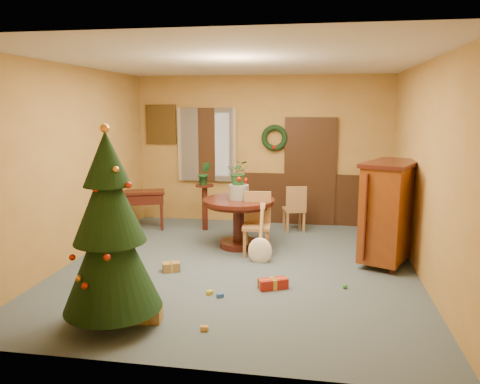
% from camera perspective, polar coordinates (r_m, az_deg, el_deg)
% --- Properties ---
extents(room_envelope, '(5.50, 5.50, 5.50)m').
position_cam_1_polar(room_envelope, '(9.25, 3.93, 3.00)').
color(room_envelope, '#3B4756').
rests_on(room_envelope, ground).
extents(dining_table, '(1.18, 1.18, 0.81)m').
position_cam_1_polar(dining_table, '(7.67, -0.15, -2.66)').
color(dining_table, black).
rests_on(dining_table, floor).
extents(urn, '(0.32, 0.32, 0.24)m').
position_cam_1_polar(urn, '(7.60, -0.15, 0.00)').
color(urn, slate).
rests_on(urn, dining_table).
extents(centerpiece_plant, '(0.36, 0.32, 0.41)m').
position_cam_1_polar(centerpiece_plant, '(7.55, -0.15, 2.41)').
color(centerpiece_plant, '#1E4C23').
rests_on(centerpiece_plant, urn).
extents(chair_near, '(0.45, 0.45, 0.98)m').
position_cam_1_polar(chair_near, '(7.36, 2.08, -3.56)').
color(chair_near, '#9A623D').
rests_on(chair_near, floor).
extents(chair_far, '(0.47, 0.47, 0.87)m').
position_cam_1_polar(chair_far, '(8.70, 6.71, -1.84)').
color(chair_far, '#9A623D').
rests_on(chair_far, floor).
extents(guitar, '(0.47, 0.61, 0.83)m').
position_cam_1_polar(guitar, '(6.96, 2.48, -5.21)').
color(guitar, white).
rests_on(guitar, floor).
extents(plant_stand, '(0.34, 0.34, 0.87)m').
position_cam_1_polar(plant_stand, '(8.78, -4.31, -1.21)').
color(plant_stand, black).
rests_on(plant_stand, floor).
extents(stand_plant, '(0.28, 0.24, 0.43)m').
position_cam_1_polar(stand_plant, '(8.69, -4.36, 2.29)').
color(stand_plant, '#19471E').
rests_on(stand_plant, plant_stand).
extents(christmas_tree, '(1.03, 1.03, 2.13)m').
position_cam_1_polar(christmas_tree, '(5.03, -15.56, -4.81)').
color(christmas_tree, '#382111').
rests_on(christmas_tree, floor).
extents(writing_desk, '(0.93, 0.68, 0.74)m').
position_cam_1_polar(writing_desk, '(8.98, -11.85, -1.01)').
color(writing_desk, black).
rests_on(writing_desk, floor).
extents(sideboard, '(1.05, 1.33, 1.52)m').
position_cam_1_polar(sideboard, '(7.20, 17.75, -2.02)').
color(sideboard, '#521C09').
rests_on(sideboard, floor).
extents(gift_a, '(0.30, 0.24, 0.15)m').
position_cam_1_polar(gift_a, '(5.33, -11.07, -14.45)').
color(gift_a, olive).
rests_on(gift_a, floor).
extents(gift_b, '(0.33, 0.33, 0.24)m').
position_cam_1_polar(gift_b, '(6.52, -16.87, -9.58)').
color(gift_b, maroon).
rests_on(gift_b, floor).
extents(gift_c, '(0.29, 0.25, 0.13)m').
position_cam_1_polar(gift_c, '(6.76, -8.37, -9.01)').
color(gift_c, olive).
rests_on(gift_c, floor).
extents(gift_d, '(0.40, 0.30, 0.13)m').
position_cam_1_polar(gift_d, '(6.10, 4.05, -11.08)').
color(gift_d, maroon).
rests_on(gift_d, floor).
extents(toy_a, '(0.09, 0.09, 0.05)m').
position_cam_1_polar(toy_a, '(5.84, -2.44, -12.50)').
color(toy_a, '#2750A9').
rests_on(toy_a, floor).
extents(toy_b, '(0.06, 0.06, 0.06)m').
position_cam_1_polar(toy_b, '(6.25, 12.67, -11.14)').
color(toy_b, green).
rests_on(toy_b, floor).
extents(toy_c, '(0.09, 0.09, 0.05)m').
position_cam_1_polar(toy_c, '(5.93, -3.72, -12.14)').
color(toy_c, gold).
rests_on(toy_c, floor).
extents(toy_d, '(0.06, 0.06, 0.06)m').
position_cam_1_polar(toy_d, '(7.14, 3.34, -8.15)').
color(toy_d, '#AD1E0B').
rests_on(toy_d, floor).
extents(toy_e, '(0.08, 0.06, 0.05)m').
position_cam_1_polar(toy_e, '(5.07, -4.35, -16.25)').
color(toy_e, orange).
rests_on(toy_e, floor).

